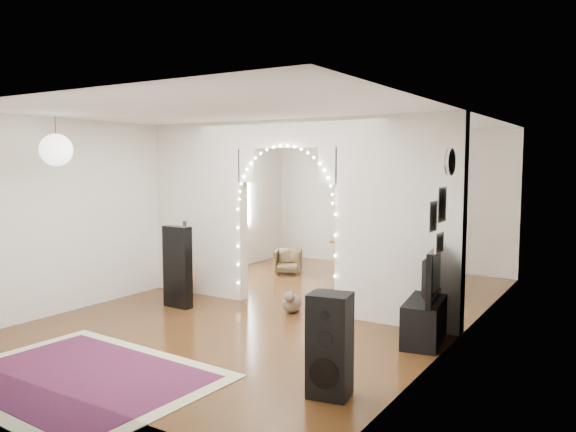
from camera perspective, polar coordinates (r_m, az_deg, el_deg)
The scene contains 25 objects.
floor at distance 8.29m, azimuth 0.05°, elevation -9.17°, with size 7.50×7.50×0.00m, color black.
ceiling at distance 8.04m, azimuth 0.06°, elevation 9.78°, with size 5.00×7.50×0.02m, color white.
wall_back at distance 11.40m, azimuth 10.08°, elevation 1.64°, with size 5.00×0.02×2.70m, color silver.
wall_front at distance 5.28m, azimuth -22.04°, elevation -3.05°, with size 5.00×0.02×2.70m, color silver.
wall_left at distance 9.61m, azimuth -12.70°, elevation 0.89°, with size 0.02×7.50×2.70m, color silver.
wall_right at distance 7.07m, azimuth 17.53°, elevation -0.84°, with size 0.02×7.50×2.70m, color silver.
divider_wall at distance 8.05m, azimuth 0.05°, elevation 0.69°, with size 5.00×0.20×2.70m.
fairy_lights at distance 7.93m, azimuth -0.44°, elevation 1.53°, with size 1.64×0.04×1.60m, color #FFEABF, non-canonical shape.
window at distance 10.93m, azimuth -5.95°, elevation 2.32°, with size 0.04×1.20×1.40m, color white.
wall_clock at distance 6.45m, azimuth 16.20°, elevation 5.29°, with size 0.31×0.31×0.03m, color white.
picture_frames at distance 6.10m, azimuth 15.02°, elevation -0.33°, with size 0.02×0.50×0.70m, color white, non-canonical shape.
paper_lantern at distance 7.56m, azimuth -22.49°, elevation 6.23°, with size 0.40×0.40×0.40m, color white.
ceiling_fan at distance 9.78m, azimuth 6.32°, elevation 7.22°, with size 1.10×1.10×0.30m, color gold, non-canonical shape.
area_rug at distance 6.04m, azimuth -20.43°, elevation -15.11°, with size 2.61×1.95×0.02m, color maroon.
guitar_case at distance 8.28m, azimuth -11.16°, elevation -5.10°, with size 0.45×0.15×1.18m, color black.
acoustic_guitar at distance 9.05m, azimuth -10.38°, elevation -5.19°, with size 0.42×0.23×1.00m.
tabby_cat at distance 7.92m, azimuth 0.41°, elevation -8.78°, with size 0.33×0.54×0.36m.
floor_speaker at distance 5.15m, azimuth 4.26°, elevation -12.97°, with size 0.42×0.38×0.94m.
media_console at distance 6.89m, azimuth 13.76°, elevation -10.23°, with size 0.40×1.00×0.50m, color black.
tv at distance 6.76m, azimuth 13.87°, elevation -5.66°, with size 1.07×0.14×0.62m, color black.
bookcase at distance 11.24m, azimuth 9.38°, elevation -1.33°, with size 1.52×0.38×1.56m, color beige.
dining_table at distance 9.85m, azimuth 8.37°, elevation -2.84°, with size 1.25×0.88×0.76m.
flower_vase at distance 9.83m, azimuth 8.39°, elevation -1.86°, with size 0.18×0.18×0.19m, color silver.
dining_chair_left at distance 10.66m, azimuth 0.01°, elevation -4.62°, with size 0.48×0.50×0.45m, color brown.
dining_chair_right at distance 9.38m, azimuth 13.33°, elevation -6.20°, with size 0.47×0.49×0.44m, color brown.
Camera 1 is at (4.25, -6.81, 2.10)m, focal length 35.00 mm.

